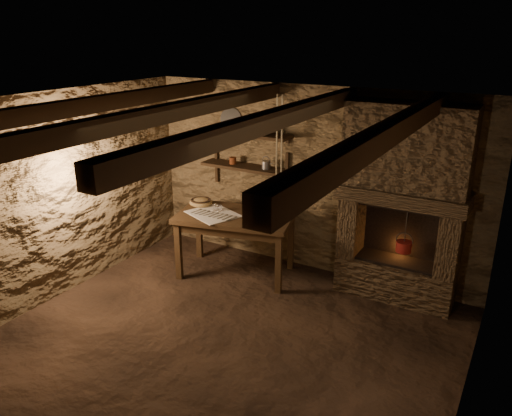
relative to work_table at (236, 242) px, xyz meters
The scene contains 25 objects.
floor 1.57m from the work_table, 62.31° to the right, with size 4.50×4.50×0.00m, color black.
back_wall 1.23m from the work_table, 43.60° to the left, with size 4.50×0.04×2.40m, color #4B3823.
front_wall 3.49m from the work_table, 78.14° to the right, with size 4.50×0.04×2.40m, color #4B3823.
left_wall 2.18m from the work_table, 139.30° to the right, with size 0.04×4.00×2.40m, color #4B3823.
right_wall 3.32m from the work_table, 24.33° to the right, with size 0.04×4.00×2.40m, color #4B3823.
ceiling 2.47m from the work_table, 62.31° to the right, with size 4.50×4.00×0.04m, color black.
beam_far_left 2.43m from the work_table, 120.97° to the right, with size 0.14×3.95×0.16m, color black.
beam_mid_left 2.30m from the work_table, 81.48° to the right, with size 0.14×3.95×0.16m, color black.
beam_mid_right 2.59m from the work_table, 48.02° to the right, with size 0.14×3.95×0.16m, color black.
beam_far_right 3.18m from the work_table, 31.22° to the right, with size 0.14×3.95×0.16m, color black.
shelf_lower 1.01m from the work_table, 106.52° to the left, with size 1.25×0.30×0.04m, color black.
shelf_upper 1.41m from the work_table, 106.52° to the left, with size 1.25×0.30×0.04m, color black.
hearth 2.15m from the work_table, 12.58° to the left, with size 1.43×0.51×2.30m.
work_table is the anchor object (origin of this frame).
linen_cloth 0.48m from the work_table, 150.63° to the right, with size 0.62×0.50×0.01m, color white.
pewter_cutlery_row 0.49m from the work_table, 147.22° to the right, with size 0.52×0.20×0.01m, color gray, non-canonical shape.
drinking_glasses 0.49m from the work_table, behind, with size 0.20×0.06×0.08m, color white, non-canonical shape.
stoneware_jug 0.78m from the work_table, 18.32° to the left, with size 0.16×0.15×0.47m.
wooden_bowl 0.72m from the work_table, behind, with size 0.31×0.31×0.11m, color olive.
iron_stockpot 1.50m from the work_table, 78.93° to the left, with size 0.22×0.22×0.17m, color #2C2A27.
tin_pan 1.64m from the work_table, 125.54° to the left, with size 0.28×0.28×0.04m, color gray.
small_kettle 1.07m from the work_table, 72.47° to the left, with size 0.15×0.12×0.16m, color gray, non-canonical shape.
rusty_tin 1.11m from the work_table, 124.54° to the left, with size 0.09×0.09×0.09m, color #572511.
red_pot 2.08m from the work_table, 10.79° to the left, with size 0.20×0.19×0.54m.
hanging_ropes 1.57m from the work_table, 20.71° to the right, with size 0.08×0.08×1.20m, color #C9B98E, non-canonical shape.
Camera 1 is at (2.46, -3.64, 3.02)m, focal length 35.00 mm.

